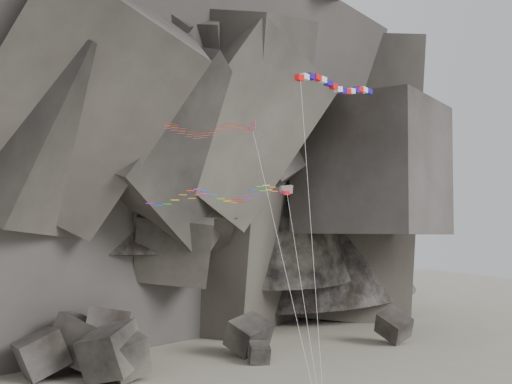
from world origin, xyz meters
name	(u,v)px	position (x,y,z in m)	size (l,w,h in m)	color
headland	(89,89)	(0.00, 70.00, 42.00)	(110.00, 70.00, 84.00)	#564F46
boulder_field	(54,357)	(-11.22, 32.15, 2.66)	(81.87, 18.30, 9.29)	#47423F
delta_kite	(206,129)	(-2.90, 4.70, 26.82)	(10.39, 9.39, 26.67)	red
banner_kite	(337,87)	(9.19, 2.70, 31.16)	(11.06, 9.39, 30.43)	red
parafoil_kite	(216,195)	(-3.91, -0.13, 21.02)	(13.64, 4.56, 20.51)	#CDB90B
pennant_kite	(296,251)	(2.60, -1.27, 16.56)	(1.62, 3.89, 19.96)	red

